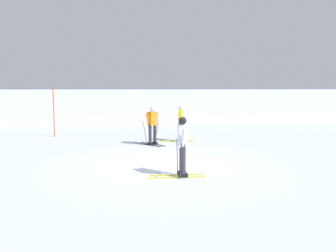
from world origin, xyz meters
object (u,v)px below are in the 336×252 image
(trail_marker_pole, at_px, (54,112))
(skier_orange, at_px, (152,124))
(skier_white, at_px, (182,145))
(skier_yellow, at_px, (181,122))

(trail_marker_pole, bearing_deg, skier_orange, -32.89)
(trail_marker_pole, bearing_deg, skier_white, -58.99)
(skier_white, height_order, trail_marker_pole, trail_marker_pole)
(skier_orange, relative_size, skier_yellow, 1.00)
(skier_yellow, bearing_deg, skier_white, -97.79)
(skier_white, distance_m, trail_marker_pole, 10.30)
(skier_yellow, xyz_separation_m, skier_white, (-0.90, -6.57, 0.00))
(skier_orange, height_order, trail_marker_pole, trail_marker_pole)
(skier_orange, relative_size, trail_marker_pole, 0.66)
(skier_orange, height_order, skier_yellow, same)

